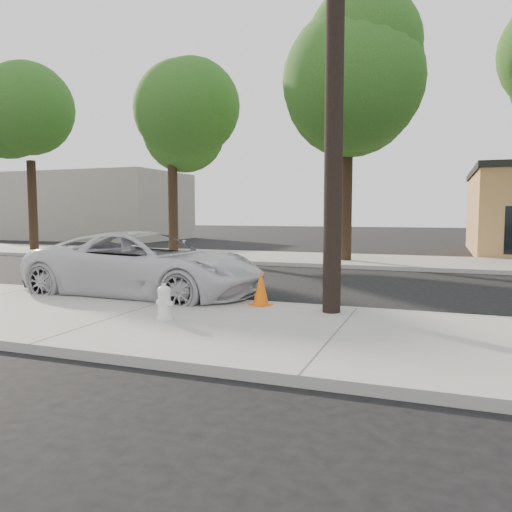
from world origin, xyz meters
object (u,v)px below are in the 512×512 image
fire_hydrant (164,303)px  traffic_cone (261,288)px  police_cruiser (146,265)px  utility_pole (335,66)px

fire_hydrant → traffic_cone: (1.12, 1.91, 0.05)m
police_cruiser → fire_hydrant: 3.33m
police_cruiser → fire_hydrant: (2.04, -2.61, -0.35)m
traffic_cone → utility_pole: bearing=-7.6°
police_cruiser → fire_hydrant: police_cruiser is taller
fire_hydrant → traffic_cone: bearing=72.1°
utility_pole → police_cruiser: size_ratio=1.58×
traffic_cone → police_cruiser: bearing=167.5°
traffic_cone → fire_hydrant: bearing=-120.4°
fire_hydrant → utility_pole: bearing=45.7°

